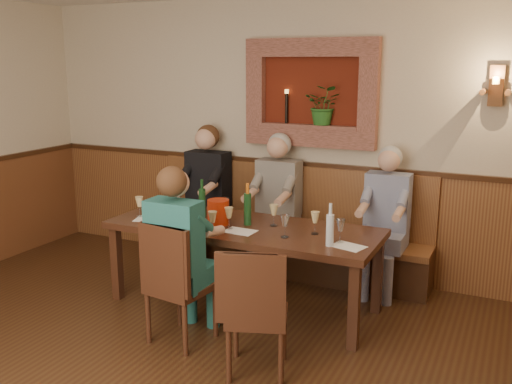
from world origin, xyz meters
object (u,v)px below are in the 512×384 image
person_bench_mid (275,217)px  water_bottle (330,229)px  chair_near_left (180,307)px  person_chair_front (182,269)px  spittoon_bucket (218,212)px  dining_table (243,233)px  person_bench_left (204,207)px  bench (284,241)px  wine_bottle_green_a (248,208)px  wine_bottle_green_b (202,202)px  chair_near_right (257,337)px  person_bench_right (384,234)px

person_bench_mid → water_bottle: person_bench_mid is taller
chair_near_left → person_chair_front: bearing=93.8°
spittoon_bucket → water_bottle: water_bottle is taller
dining_table → water_bottle: water_bottle is taller
person_bench_left → spittoon_bucket: (0.67, -0.89, 0.23)m
dining_table → bench: (0.00, 0.94, -0.35)m
person_bench_mid → wine_bottle_green_a: bearing=-84.0°
dining_table → person_chair_front: 0.80m
wine_bottle_green_a → wine_bottle_green_b: 0.50m
dining_table → chair_near_right: bearing=-58.7°
person_bench_left → person_bench_right: bearing=0.1°
dining_table → person_bench_left: (-0.89, 0.84, -0.05)m
person_bench_right → bench: bearing=174.3°
person_chair_front → wine_bottle_green_b: bearing=110.6°
spittoon_bucket → wine_bottle_green_b: bearing=149.1°
person_bench_left → person_chair_front: person_bench_left is taller
chair_near_left → person_bench_right: person_bench_right is taller
dining_table → chair_near_right: (0.60, -0.99, -0.40)m
chair_near_right → wine_bottle_green_b: bearing=115.1°
wine_bottle_green_a → water_bottle: 0.88m
chair_near_left → spittoon_bucket: chair_near_left is taller
chair_near_left → person_bench_right: size_ratio=0.70×
person_chair_front → wine_bottle_green_a: size_ratio=3.79×
person_bench_left → person_bench_right: 1.94m
person_chair_front → wine_bottle_green_b: 0.98m
dining_table → person_bench_left: size_ratio=1.60×
person_bench_left → dining_table: bearing=-43.2°
person_bench_left → person_bench_right: (1.94, 0.00, -0.05)m
water_bottle → person_bench_mid: bearing=131.1°
dining_table → bench: size_ratio=0.80×
person_bench_right → person_bench_mid: bearing=-179.9°
person_bench_left → wine_bottle_green_a: (0.91, -0.80, 0.28)m
person_bench_mid → person_bench_right: bearing=0.1°
dining_table → spittoon_bucket: bearing=-165.1°
wine_bottle_green_a → chair_near_right: bearing=-60.6°
dining_table → person_bench_mid: person_bench_mid is taller
person_bench_right → water_bottle: size_ratio=4.10×
spittoon_bucket → wine_bottle_green_b: wine_bottle_green_b is taller
dining_table → chair_near_right: size_ratio=2.56×
person_bench_mid → person_chair_front: size_ratio=1.03×
bench → person_chair_front: (-0.14, -1.72, 0.26)m
bench → person_bench_left: 0.94m
person_bench_mid → person_chair_front: bearing=-93.0°
person_bench_mid → person_bench_right: (1.12, 0.00, -0.03)m
bench → water_bottle: (0.86, -1.16, 0.56)m
person_bench_right → wine_bottle_green_b: 1.73m
chair_near_left → water_bottle: water_bottle is taller
wine_bottle_green_b → chair_near_right: bearing=-45.3°
bench → person_bench_right: (1.06, -0.10, 0.25)m
person_bench_mid → chair_near_right: bearing=-70.1°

